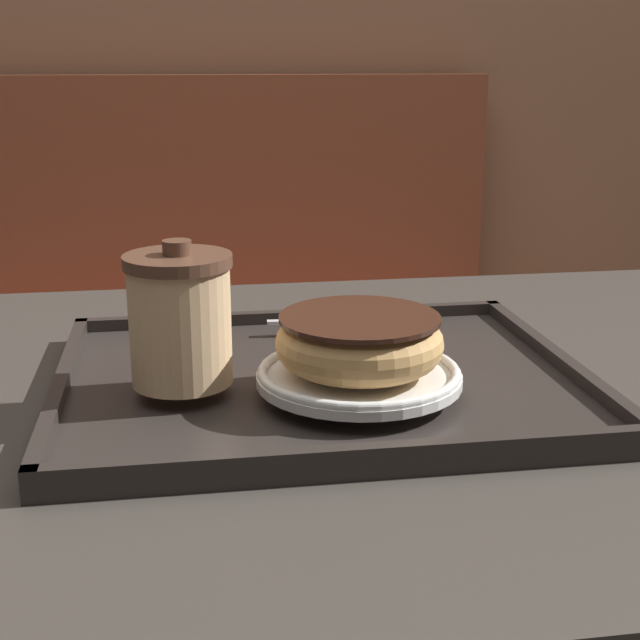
{
  "coord_description": "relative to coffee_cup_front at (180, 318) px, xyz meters",
  "views": [
    {
      "loc": [
        -0.15,
        -0.74,
        1.03
      ],
      "look_at": [
        -0.03,
        -0.01,
        0.81
      ],
      "focal_mm": 50.0,
      "sensor_mm": 36.0,
      "label": 1
    }
  ],
  "objects": [
    {
      "name": "coffee_cup_front",
      "position": [
        0.0,
        0.0,
        0.0
      ],
      "size": [
        0.09,
        0.09,
        0.12
      ],
      "color": "#E0B784",
      "rests_on": "serving_tray"
    },
    {
      "name": "serving_tray",
      "position": [
        0.12,
        0.03,
        -0.07
      ],
      "size": [
        0.45,
        0.36,
        0.02
      ],
      "color": "#282321",
      "rests_on": "cafe_table"
    },
    {
      "name": "donut_chocolate_glazed",
      "position": [
        0.14,
        -0.02,
        -0.02
      ],
      "size": [
        0.14,
        0.14,
        0.04
      ],
      "color": "tan",
      "rests_on": "plate_with_chocolate_donut"
    },
    {
      "name": "plate_with_chocolate_donut",
      "position": [
        0.14,
        -0.02,
        -0.05
      ],
      "size": [
        0.17,
        0.17,
        0.01
      ],
      "color": "white",
      "rests_on": "serving_tray"
    },
    {
      "name": "cafe_table",
      "position": [
        0.15,
        0.04,
        -0.24
      ],
      "size": [
        1.06,
        0.76,
        0.75
      ],
      "color": "#38332D",
      "rests_on": "ground_plane"
    },
    {
      "name": "spoon",
      "position": [
        0.18,
        0.15,
        -0.05
      ],
      "size": [
        0.14,
        0.02,
        0.01
      ],
      "rotation": [
        0.0,
        0.0,
        6.21
      ],
      "color": "silver",
      "rests_on": "serving_tray"
    },
    {
      "name": "booth_bench",
      "position": [
        0.02,
        0.91,
        -0.51
      ],
      "size": [
        1.17,
        0.44,
        1.0
      ],
      "color": "brown",
      "rests_on": "ground_plane"
    }
  ]
}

